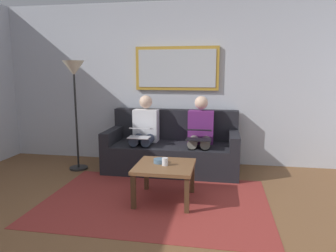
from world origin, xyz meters
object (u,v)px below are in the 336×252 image
object	(u,v)px
cup	(165,162)
laptop_black	(199,134)
couch	(173,149)
person_left	(200,132)
framed_mirror	(177,68)
laptop_silver	(140,132)
standing_lamp	(74,80)
coffee_table	(165,170)
bowl	(160,161)
person_right	(145,130)

from	to	relation	value
cup	laptop_black	size ratio (longest dim) A/B	0.26
couch	person_left	distance (m)	0.53
framed_mirror	laptop_silver	xyz separation A→B (m)	(0.43, 0.71, -0.92)
couch	standing_lamp	distance (m)	1.81
cup	framed_mirror	bearing A→B (deg)	-86.13
coffee_table	bowl	size ratio (longest dim) A/B	4.68
coffee_table	cup	xyz separation A→B (m)	(-0.01, 0.03, 0.10)
bowl	laptop_silver	xyz separation A→B (m)	(0.46, -0.84, 0.17)
person_left	standing_lamp	world-z (taller)	standing_lamp
framed_mirror	person_right	size ratio (longest dim) A/B	1.18
couch	laptop_black	world-z (taller)	couch
framed_mirror	person_right	world-z (taller)	framed_mirror
framed_mirror	person_left	xyz separation A→B (m)	(-0.43, 0.46, -0.94)
person_right	laptop_silver	world-z (taller)	person_right
standing_lamp	framed_mirror	bearing A→B (deg)	-155.60
laptop_silver	standing_lamp	distance (m)	1.26
person_left	standing_lamp	bearing A→B (deg)	6.06
laptop_black	person_right	xyz separation A→B (m)	(0.86, -0.25, -0.02)
couch	laptop_silver	world-z (taller)	couch
person_right	person_left	bearing A→B (deg)	180.00
framed_mirror	standing_lamp	bearing A→B (deg)	24.40
couch	person_right	size ratio (longest dim) A/B	1.75
couch	coffee_table	distance (m)	1.22
coffee_table	person_right	size ratio (longest dim) A/B	0.59
framed_mirror	person_right	bearing A→B (deg)	46.88
framed_mirror	cup	world-z (taller)	framed_mirror
couch	cup	distance (m)	1.26
couch	cup	bearing A→B (deg)	95.07
person_right	couch	bearing A→B (deg)	-170.92
person_right	standing_lamp	size ratio (longest dim) A/B	0.69
coffee_table	laptop_silver	bearing A→B (deg)	-59.42
couch	person_left	bearing A→B (deg)	170.92
laptop_silver	laptop_black	bearing A→B (deg)	-179.69
person_left	laptop_silver	distance (m)	0.89
bowl	laptop_black	xyz separation A→B (m)	(-0.40, -0.84, 0.17)
coffee_table	person_left	size ratio (longest dim) A/B	0.59
framed_mirror	bowl	size ratio (longest dim) A/B	9.41
couch	framed_mirror	size ratio (longest dim) A/B	1.48
cup	person_left	size ratio (longest dim) A/B	0.08
coffee_table	person_right	xyz separation A→B (m)	(0.53, -1.15, 0.23)
cup	laptop_silver	world-z (taller)	laptop_silver
person_right	coffee_table	bearing A→B (deg)	114.79
cup	person_right	distance (m)	1.30
framed_mirror	cup	size ratio (longest dim) A/B	14.96
framed_mirror	cup	bearing A→B (deg)	93.87
cup	person_left	world-z (taller)	person_left
cup	standing_lamp	xyz separation A→B (m)	(1.56, -0.98, 0.89)
cup	person_right	xyz separation A→B (m)	(0.54, -1.18, 0.13)
framed_mirror	bowl	xyz separation A→B (m)	(-0.03, 1.54, -1.09)
couch	cup	size ratio (longest dim) A/B	22.13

